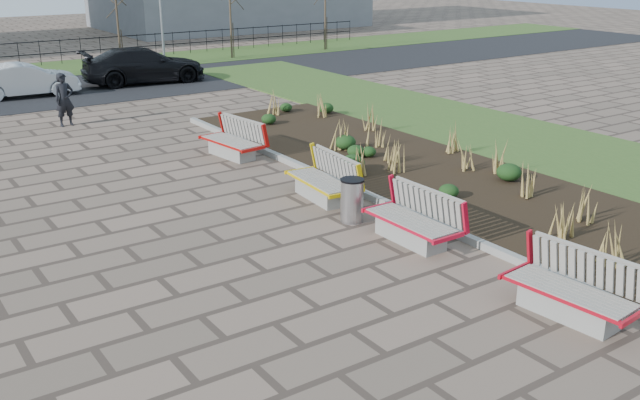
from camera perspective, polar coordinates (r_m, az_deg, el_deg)
ground at (r=10.81m, az=2.49°, el=-10.37°), size 120.00×120.00×0.00m
planting_bed at (r=18.06m, az=8.87°, el=1.99°), size 4.50×18.00×0.10m
planting_curb at (r=16.61m, az=2.98°, el=0.75°), size 0.16×18.00×0.15m
grass_verge_near at (r=21.51m, az=18.19°, el=3.96°), size 5.00×38.00×0.04m
road at (r=30.49m, az=-23.39°, el=7.62°), size 80.00×7.00×0.02m
bench_a at (r=11.57m, az=19.40°, el=-6.63°), size 1.10×2.18×1.00m
bench_b at (r=13.80m, az=7.28°, el=-1.43°), size 0.91×2.11×1.00m
bench_c at (r=16.08m, az=0.05°, el=1.74°), size 1.07×2.17×1.00m
bench_d at (r=19.66m, az=-7.13°, el=4.85°), size 1.15×2.20×1.00m
litter_bin at (r=14.79m, az=2.57°, el=-0.06°), size 0.48×0.48×0.91m
pedestrian at (r=24.46m, az=-19.77°, el=7.56°), size 0.66×0.46×1.71m
car_silver at (r=30.06m, az=-22.52°, el=8.86°), size 3.99×1.65×1.28m
car_black at (r=31.74m, az=-13.92°, el=10.42°), size 5.35×2.67×1.49m
tree_d at (r=36.08m, az=-15.86°, el=13.30°), size 1.40×1.40×4.00m
tree_e at (r=38.45m, az=-7.17°, el=14.19°), size 1.40×1.40×4.00m
tree_f at (r=41.55m, az=0.42°, el=14.70°), size 1.40×1.40×4.00m
lamp_east at (r=36.24m, az=-12.66°, el=15.17°), size 0.24×0.60×6.00m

